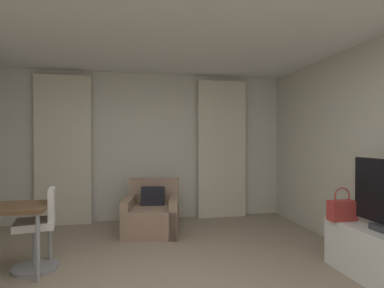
{
  "coord_description": "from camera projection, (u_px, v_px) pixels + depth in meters",
  "views": [
    {
      "loc": [
        -0.29,
        -2.66,
        1.43
      ],
      "look_at": [
        0.49,
        1.26,
        1.37
      ],
      "focal_mm": 29.51,
      "sensor_mm": 36.0,
      "label": 1
    }
  ],
  "objects": [
    {
      "name": "curtain_right_panel",
      "position": [
        222.0,
        149.0,
        5.78
      ],
      "size": [
        0.9,
        0.06,
        2.5
      ],
      "color": "beige",
      "rests_on": "ground"
    },
    {
      "name": "armchair",
      "position": [
        152.0,
        215.0,
        4.85
      ],
      "size": [
        0.94,
        0.99,
        0.78
      ],
      "color": "#997A66",
      "rests_on": "ground"
    },
    {
      "name": "wall_window",
      "position": [
        146.0,
        147.0,
        5.64
      ],
      "size": [
        5.12,
        0.06,
        2.6
      ],
      "color": "beige",
      "rests_on": "ground"
    },
    {
      "name": "handbag_primary",
      "position": [
        342.0,
        210.0,
        3.51
      ],
      "size": [
        0.3,
        0.14,
        0.37
      ],
      "color": "#B73833",
      "rests_on": "tv_console"
    },
    {
      "name": "desk_chair",
      "position": [
        39.0,
        233.0,
        3.47
      ],
      "size": [
        0.48,
        0.48,
        0.88
      ],
      "color": "gray",
      "rests_on": "ground"
    },
    {
      "name": "curtain_left_panel",
      "position": [
        63.0,
        150.0,
        5.25
      ],
      "size": [
        0.9,
        0.06,
        2.5
      ],
      "color": "beige",
      "rests_on": "ground"
    }
  ]
}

